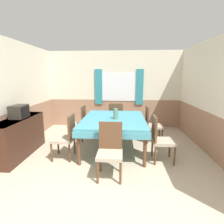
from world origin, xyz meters
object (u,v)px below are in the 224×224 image
at_px(chair_right_near, 160,138).
at_px(tv, 19,111).
at_px(chair_right_far, 151,123).
at_px(vase, 116,114).
at_px(chair_left_far, 79,122).
at_px(chair_head_near, 110,149).
at_px(chair_head_window, 116,117).
at_px(chair_left_near, 66,136).
at_px(dining_table, 114,122).
at_px(sideboard, 19,137).

height_order(chair_right_near, tv, tv).
relative_size(chair_right_far, vase, 3.88).
height_order(chair_left_far, chair_head_near, same).
xyz_separation_m(chair_right_far, chair_head_window, (-0.99, 0.62, 0.00)).
bearing_deg(chair_head_window, chair_right_far, -32.09).
bearing_deg(chair_head_near, vase, -92.46).
height_order(chair_right_far, chair_head_window, same).
distance_m(chair_right_far, chair_right_near, 1.14).
relative_size(chair_left_near, tv, 2.50).
height_order(dining_table, chair_right_near, chair_right_near).
relative_size(chair_left_far, tv, 2.50).
xyz_separation_m(chair_right_far, sideboard, (-3.08, -1.06, -0.08)).
height_order(chair_right_far, chair_left_near, same).
xyz_separation_m(chair_left_far, tv, (-1.09, -0.98, 0.48)).
bearing_deg(chair_head_window, chair_left_near, -119.37).
height_order(chair_right_far, chair_left_far, same).
bearing_deg(tv, chair_head_window, 37.61).
distance_m(tv, vase, 2.15).
xyz_separation_m(chair_left_far, chair_head_near, (0.99, -1.76, 0.00)).
height_order(chair_left_far, chair_left_near, same).
bearing_deg(dining_table, chair_right_near, -29.89).
height_order(sideboard, tv, tv).
xyz_separation_m(chair_head_window, chair_left_near, (-0.99, -1.76, 0.00)).
relative_size(chair_right_far, chair_head_near, 1.00).
distance_m(chair_head_near, vase, 1.17).
bearing_deg(dining_table, chair_right_far, 29.89).
xyz_separation_m(chair_head_window, sideboard, (-2.09, -1.68, -0.08)).
xyz_separation_m(chair_left_far, sideboard, (-1.10, -1.06, -0.08)).
height_order(chair_head_window, chair_head_near, same).
xyz_separation_m(sideboard, tv, (0.01, 0.08, 0.56)).
xyz_separation_m(chair_right_near, sideboard, (-3.08, 0.08, -0.08)).
bearing_deg(sideboard, chair_left_far, 43.95).
xyz_separation_m(chair_right_near, tv, (-3.07, 0.16, 0.48)).
height_order(chair_right_far, chair_head_near, same).
xyz_separation_m(chair_head_window, vase, (0.05, -1.28, 0.39)).
distance_m(chair_left_near, sideboard, 1.10).
xyz_separation_m(chair_right_near, vase, (-0.94, 0.48, 0.39)).
height_order(chair_head_window, vase, vase).
distance_m(chair_head_near, sideboard, 2.21).
distance_m(dining_table, chair_right_near, 1.15).
height_order(chair_head_window, tv, tv).
bearing_deg(dining_table, chair_head_near, -90.00).
xyz_separation_m(chair_head_near, sideboard, (-2.09, 0.70, -0.08)).
height_order(dining_table, sideboard, sideboard).
bearing_deg(chair_left_near, chair_head_window, -29.37).
distance_m(chair_left_near, chair_head_near, 1.17).
bearing_deg(chair_right_near, tv, -92.95).
bearing_deg(chair_head_near, chair_left_far, -60.63).
bearing_deg(chair_head_near, chair_right_far, -119.37).
xyz_separation_m(dining_table, sideboard, (-2.09, -0.49, -0.24)).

